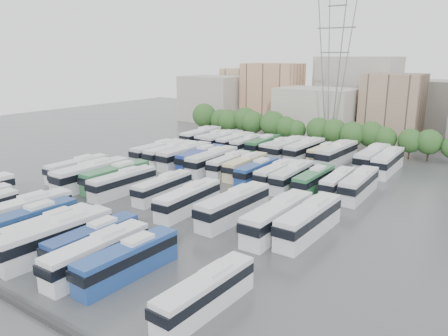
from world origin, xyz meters
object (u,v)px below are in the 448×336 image
Objects in this scene: bus_r3_s5 at (263,145)px; bus_r3_s8 at (305,150)px; bus_r1_s6 at (163,187)px; bus_r3_s10 at (337,154)px; bus_r0_s6 at (49,229)px; bus_r1_s4 at (123,182)px; bus_r2_s11 at (314,180)px; bus_r0_s13 at (206,293)px; bus_r1_s1 at (81,174)px; bus_r3_s6 at (277,147)px; bus_r2_s7 at (245,166)px; bus_r2_s9 at (276,173)px; bus_r0_s7 at (56,237)px; bus_r2_s3 at (185,155)px; electricity_pylon at (334,63)px; bus_r1_s3 at (116,176)px; bus_r2_s1 at (159,152)px; bus_r3_s12 at (372,158)px; bus_r1_s10 at (234,205)px; bus_r2_s12 at (338,182)px; bus_r0_s8 at (93,240)px; bus_r2_s2 at (171,154)px; bus_r3_s0 at (201,136)px; bus_r3_s7 at (288,148)px; bus_r3_s2 at (223,140)px; bus_r0_s10 at (128,260)px; bus_r3_s13 at (388,162)px; bus_r1_s0 at (78,168)px; bus_r3_s9 at (323,153)px; bus_r3_s1 at (213,139)px; bus_r1_s13 at (309,220)px; bus_r0_s5 at (29,222)px; bus_r1_s8 at (189,199)px; bus_r1_s2 at (92,175)px; bus_r2_s10 at (292,176)px; bus_r2_s5 at (212,161)px; bus_r3_s4 at (247,144)px; bus_r2_s8 at (257,171)px; bus_r2_s4 at (201,158)px; bus_r0_s4 at (23,213)px; bus_r1_s12 at (278,217)px; bus_r2_s6 at (229,164)px.

bus_r3_s5 is 0.91× the size of bus_r3_s8.
bus_r3_s10 is (13.45, 34.40, 0.39)m from bus_r1_s6.
bus_r0_s6 is 18.41m from bus_r1_s4.
bus_r0_s13 is at bearing -80.51° from bus_r2_s11.
bus_r3_s6 is at bearing 65.34° from bus_r1_s1.
bus_r2_s9 is (6.78, -1.17, -0.05)m from bus_r2_s7.
bus_r2_s3 reaches higher than bus_r0_s7.
electricity_pylon is 3.05× the size of bus_r0_s6.
bus_r2_s1 is at bearing 112.53° from bus_r1_s3.
bus_r3_s12 is at bearing 44.97° from bus_r1_s1.
bus_r1_s10 reaches higher than bus_r2_s12.
bus_r2_s2 is (-20.09, 34.85, 0.27)m from bus_r0_s8.
bus_r3_s7 is (23.07, -0.66, 0.05)m from bus_r3_s0.
bus_r3_s2 is at bearing 109.43° from bus_r0_s7.
bus_r3_s13 is at bearing 81.32° from bus_r0_s10.
electricity_pylon reaches higher than bus_r2_s12.
bus_r1_s0 is (-22.91, 19.93, -0.19)m from bus_r0_s7.
bus_r3_s9 is (6.35, -18.95, -16.99)m from electricity_pylon.
electricity_pylon is 33.12m from bus_r3_s1.
bus_r2_s1 is (-39.81, 16.79, 0.00)m from bus_r1_s13.
bus_r0_s5 reaches higher than bus_r3_s9.
bus_r1_s4 is at bearing -100.31° from electricity_pylon.
bus_r0_s13 is 20.76m from bus_r1_s10.
bus_r1_s13 is 37.56m from bus_r2_s3.
bus_r1_s8 is 38.30m from bus_r3_s5.
bus_r2_s1 is at bearing 178.70° from bus_r2_s12.
bus_r0_s6 is 13.16m from bus_r0_s10.
bus_r2_s12 is 17.66m from bus_r3_s12.
bus_r0_s10 is at bearing -84.78° from bus_r3_s9.
bus_r3_s10 reaches higher than bus_r3_s12.
electricity_pylon reaches higher than bus_r2_s3.
bus_r2_s10 is at bearing 35.04° from bus_r1_s2.
bus_r2_s5 is 16.37m from bus_r2_s10.
bus_r3_s4 is (-10.10, 54.22, -0.24)m from bus_r0_s7.
bus_r3_s12 is at bearing 37.00° from bus_r2_s5.
bus_r1_s10 is 37.12m from bus_r3_s9.
bus_r3_s5 reaches higher than bus_r2_s12.
bus_r2_s10 is at bearing 122.80° from bus_r1_s13.
bus_r2_s8 is 0.99× the size of bus_r3_s4.
bus_r3_s12 is at bearing 0.60° from bus_r3_s4.
bus_r2_s4 is 1.00× the size of bus_r3_s2.
bus_r3_s8 is at bearing 76.92° from bus_r2_s7.
bus_r3_s13 is (29.57, 35.94, 0.21)m from bus_r1_s4.
bus_r1_s12 is at bearing 34.31° from bus_r0_s4.
bus_r1_s2 is 1.11× the size of bus_r3_s5.
bus_r1_s8 is (13.26, -0.37, 0.00)m from bus_r1_s4.
bus_r1_s13 reaches higher than bus_r3_s5.
bus_r3_s13 reaches higher than bus_r1_s1.
bus_r1_s4 is at bearing -111.83° from bus_r2_s6.
bus_r3_s1 is (-29.74, 35.79, -0.26)m from bus_r1_s10.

